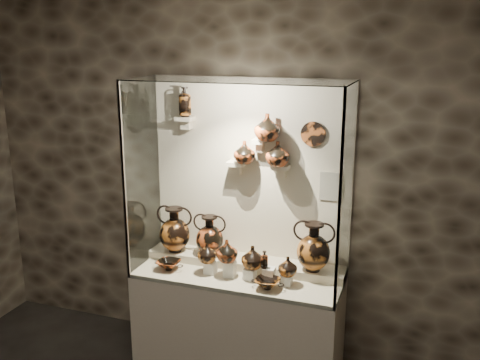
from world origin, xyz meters
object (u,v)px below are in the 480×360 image
jug_a (207,253)px  jug_b (227,251)px  lekythos_tall (185,100)px  ovoid_vase_a (245,152)px  amphora_left (175,229)px  ovoid_vase_b (267,127)px  amphora_mid (210,235)px  lekythos_small (265,258)px  kylix_right (268,283)px  amphora_right (314,247)px  kylix_left (169,264)px  ovoid_vase_c (278,154)px  jug_e (288,266)px  jug_c (253,257)px

jug_a → jug_b: bearing=2.4°
lekythos_tall → ovoid_vase_a: 0.66m
jug_b → amphora_left: bearing=150.8°
ovoid_vase_b → amphora_mid: bearing=179.7°
lekythos_small → ovoid_vase_a: (-0.26, 0.27, 0.78)m
kylix_right → lekythos_tall: 1.62m
amphora_right → lekythos_small: bearing=-175.1°
amphora_right → lekythos_small: size_ratio=2.50×
amphora_left → jug_b: 0.59m
amphora_right → jug_b: (-0.66, -0.19, -0.05)m
kylix_left → ovoid_vase_c: ovoid_vase_c is taller
amphora_left → lekythos_small: 0.90m
jug_e → ovoid_vase_a: ovoid_vase_a is taller
jug_c → ovoid_vase_b: size_ratio=0.88×
jug_c → lekythos_small: size_ratio=1.17×
jug_c → ovoid_vase_c: size_ratio=0.95×
jug_a → lekythos_tall: size_ratio=0.60×
jug_a → kylix_left: jug_a is taller
jug_c → kylix_right: jug_c is taller
jug_c → ovoid_vase_b: (0.04, 0.22, 1.01)m
jug_b → lekythos_tall: bearing=138.7°
amphora_left → ovoid_vase_a: 0.94m
amphora_mid → ovoid_vase_c: 0.94m
jug_e → ovoid_vase_b: bearing=116.2°
jug_c → ovoid_vase_a: bearing=115.7°
amphora_mid → kylix_left: (-0.27, -0.25, -0.20)m
jug_a → lekythos_tall: bearing=138.4°
jug_a → jug_e: 0.67m
amphora_right → ovoid_vase_a: (-0.60, 0.07, 0.71)m
lekythos_small → kylix_left: (-0.82, -0.04, -0.15)m
amphora_mid → ovoid_vase_a: 0.79m
amphora_right → ovoid_vase_b: 1.01m
amphora_right → jug_a: bearing=168.7°
jug_e → lekythos_small: (-0.19, -0.01, 0.04)m
kylix_left → kylix_right: size_ratio=0.99×
ovoid_vase_c → ovoid_vase_a: bearing=-172.8°
amphora_left → lekythos_small: size_ratio=2.48×
amphora_right → kylix_left: size_ratio=1.63×
jug_e → lekythos_tall: lekythos_tall is taller
kylix_right → lekythos_tall: size_ratio=0.89×
kylix_left → lekythos_small: bearing=-7.7°
amphora_mid → jug_b: (0.24, -0.21, -0.02)m
lekythos_tall → jug_c: bearing=-21.7°
lekythos_tall → ovoid_vase_b: 0.74m
amphora_left → kylix_right: amphora_left is taller
amphora_mid → kylix_left: bearing=-144.1°
jug_b → kylix_left: size_ratio=0.75×
lekythos_small → amphora_right: bearing=50.5°
jug_c → ovoid_vase_c: ovoid_vase_c is taller
amphora_mid → lekythos_small: 0.59m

